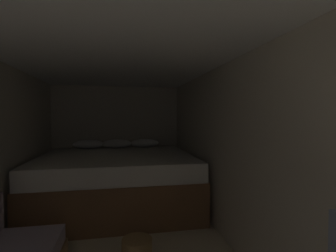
% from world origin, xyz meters
% --- Properties ---
extents(wall_back, '(2.57, 0.05, 2.04)m').
position_xyz_m(wall_back, '(0.00, 4.92, 1.02)').
color(wall_back, beige).
rests_on(wall_back, ground).
extents(wall_right, '(0.05, 5.34, 2.04)m').
position_xyz_m(wall_right, '(1.26, 2.22, 1.02)').
color(wall_right, beige).
rests_on(wall_right, ground).
extents(ceiling_slab, '(2.57, 5.34, 0.05)m').
position_xyz_m(ceiling_slab, '(0.00, 2.22, 2.07)').
color(ceiling_slab, white).
rests_on(ceiling_slab, wall_left).
extents(bed, '(2.35, 2.09, 1.00)m').
position_xyz_m(bed, '(0.00, 3.82, 0.42)').
color(bed, brown).
rests_on(bed, ground).
extents(wicker_basket, '(0.30, 0.30, 0.23)m').
position_xyz_m(wicker_basket, '(0.20, 2.18, 0.12)').
color(wicker_basket, olive).
rests_on(wicker_basket, ground).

